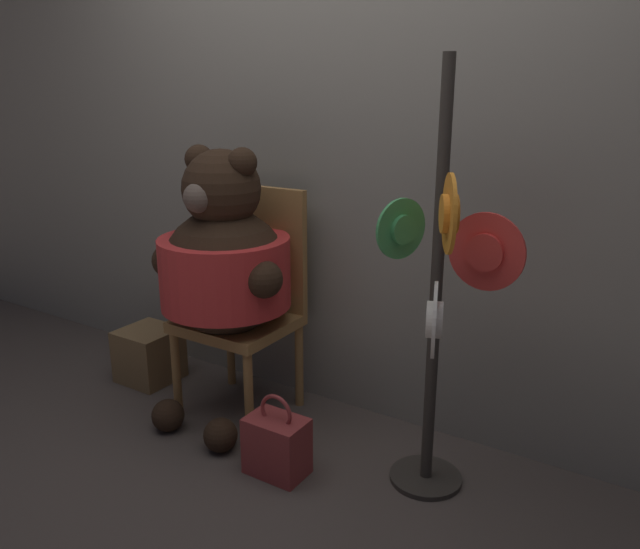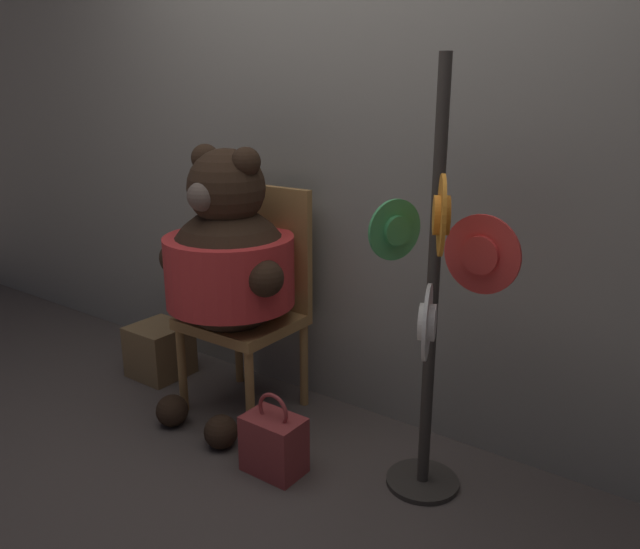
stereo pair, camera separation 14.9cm
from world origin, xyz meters
TOP-DOWN VIEW (x-y plane):
  - ground_plane at (0.00, 0.00)m, footprint 14.00×14.00m
  - wall_back at (0.00, 0.55)m, footprint 8.00×0.10m
  - chair at (-0.37, 0.27)m, footprint 0.48×0.44m
  - teddy_bear at (-0.37, 0.11)m, footprint 0.69×0.61m
  - hat_display_rack at (0.64, 0.07)m, footprint 0.44×0.42m
  - handbag_on_ground at (0.08, -0.13)m, footprint 0.24×0.16m
  - wooden_crate at (-0.98, 0.19)m, footprint 0.27×0.27m

SIDE VIEW (x-z plane):
  - ground_plane at x=0.00m, z-range 0.00..0.00m
  - handbag_on_ground at x=0.08m, z-range -0.05..0.29m
  - wooden_crate at x=-0.98m, z-range 0.00..0.27m
  - chair at x=-0.37m, z-range 0.03..1.07m
  - teddy_bear at x=-0.37m, z-range 0.12..1.36m
  - hat_display_rack at x=0.64m, z-range -0.04..1.55m
  - wall_back at x=0.00m, z-range 0.00..2.71m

